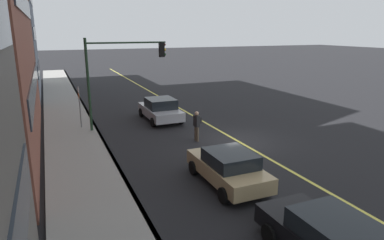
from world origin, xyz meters
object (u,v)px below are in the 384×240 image
object	(u,v)px
pedestrian_with_backpack	(197,124)
street_sign_post	(80,104)
traffic_light_mast	(120,67)
car_tan	(228,167)
car_silver	(160,109)

from	to	relation	value
pedestrian_with_backpack	street_sign_post	xyz separation A→B (m)	(4.90, 5.67, 0.60)
pedestrian_with_backpack	traffic_light_mast	distance (m)	5.86
car_tan	traffic_light_mast	bearing A→B (deg)	12.97
traffic_light_mast	car_silver	bearing A→B (deg)	-67.36
car_tan	traffic_light_mast	world-z (taller)	traffic_light_mast
car_silver	pedestrian_with_backpack	xyz separation A→B (m)	(-5.10, -0.46, 0.22)
pedestrian_with_backpack	traffic_light_mast	xyz separation A→B (m)	(3.93, 3.27, 2.88)
car_silver	traffic_light_mast	world-z (taller)	traffic_light_mast
car_tan	car_silver	bearing A→B (deg)	-3.46
street_sign_post	car_silver	bearing A→B (deg)	-87.82
car_tan	traffic_light_mast	size ratio (longest dim) A/B	0.74
traffic_light_mast	street_sign_post	bearing A→B (deg)	67.89
car_silver	street_sign_post	xyz separation A→B (m)	(-0.20, 5.21, 0.82)
car_tan	pedestrian_with_backpack	xyz separation A→B (m)	(5.50, -1.10, 0.26)
pedestrian_with_backpack	street_sign_post	distance (m)	7.52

